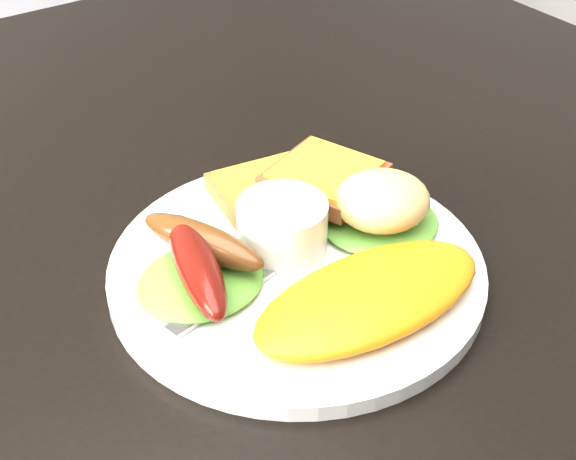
% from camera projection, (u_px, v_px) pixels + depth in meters
% --- Properties ---
extents(dining_table, '(1.20, 0.80, 0.04)m').
position_uv_depth(dining_table, '(68.00, 240.00, 0.60)').
color(dining_table, black).
rests_on(dining_table, ground).
extents(dining_chair, '(0.38, 0.38, 0.04)m').
position_uv_depth(dining_chair, '(72.00, 77.00, 1.45)').
color(dining_chair, tan).
rests_on(dining_chair, ground).
extents(plate, '(0.25, 0.25, 0.01)m').
position_uv_depth(plate, '(297.00, 268.00, 0.54)').
color(plate, white).
rests_on(plate, dining_table).
extents(lettuce_left, '(0.09, 0.08, 0.01)m').
position_uv_depth(lettuce_left, '(201.00, 281.00, 0.51)').
color(lettuce_left, '#558C1F').
rests_on(lettuce_left, plate).
extents(lettuce_right, '(0.09, 0.09, 0.01)m').
position_uv_depth(lettuce_right, '(380.00, 223.00, 0.56)').
color(lettuce_right, '#488B2F').
rests_on(lettuce_right, plate).
extents(omelette, '(0.16, 0.08, 0.02)m').
position_uv_depth(omelette, '(370.00, 297.00, 0.49)').
color(omelette, orange).
rests_on(omelette, plate).
extents(sausage_a, '(0.05, 0.11, 0.03)m').
position_uv_depth(sausage_a, '(197.00, 264.00, 0.50)').
color(sausage_a, '#60140B').
rests_on(sausage_a, lettuce_left).
extents(sausage_b, '(0.06, 0.10, 0.02)m').
position_uv_depth(sausage_b, '(203.00, 241.00, 0.52)').
color(sausage_b, brown).
rests_on(sausage_b, lettuce_left).
extents(ramekin, '(0.07, 0.07, 0.04)m').
position_uv_depth(ramekin, '(282.00, 226.00, 0.53)').
color(ramekin, white).
rests_on(ramekin, plate).
extents(toast_a, '(0.09, 0.09, 0.01)m').
position_uv_depth(toast_a, '(272.00, 194.00, 0.58)').
color(toast_a, olive).
rests_on(toast_a, plate).
extents(toast_b, '(0.09, 0.09, 0.01)m').
position_uv_depth(toast_b, '(325.00, 178.00, 0.58)').
color(toast_b, brown).
rests_on(toast_b, toast_a).
extents(potato_salad, '(0.08, 0.08, 0.04)m').
position_uv_depth(potato_salad, '(382.00, 200.00, 0.55)').
color(potato_salad, beige).
rests_on(potato_salad, lettuce_right).
extents(fork, '(0.14, 0.04, 0.00)m').
position_uv_depth(fork, '(257.00, 277.00, 0.52)').
color(fork, '#ADAFB7').
rests_on(fork, plate).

